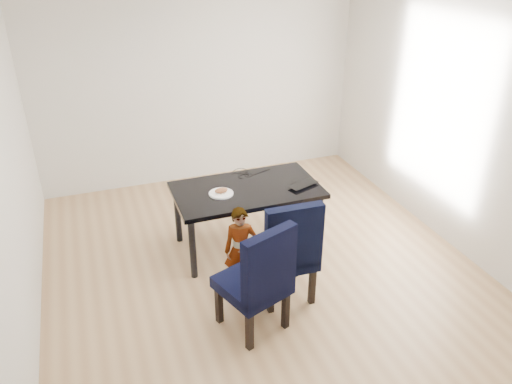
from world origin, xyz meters
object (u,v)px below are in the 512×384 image
object	(u,v)px
dining_table	(247,217)
chair_left	(252,276)
chair_right	(284,246)
plate	(221,193)
laptop	(300,183)
child	(241,250)

from	to	relation	value
dining_table	chair_left	world-z (taller)	chair_left
chair_right	plate	size ratio (longest dim) A/B	4.25
chair_right	chair_left	bearing A→B (deg)	-142.08
chair_left	plate	xyz separation A→B (m)	(0.08, 1.22, 0.20)
dining_table	laptop	bearing A→B (deg)	-11.29
plate	chair_left	bearing A→B (deg)	-93.76
child	plate	size ratio (longest dim) A/B	3.46
chair_left	dining_table	bearing A→B (deg)	53.06
dining_table	child	world-z (taller)	child
chair_left	child	xyz separation A→B (m)	(0.08, 0.55, -0.10)
chair_left	chair_right	xyz separation A→B (m)	(0.45, 0.32, 0.00)
dining_table	child	xyz separation A→B (m)	(-0.31, -0.70, 0.08)
chair_right	plate	distance (m)	0.99
chair_right	laptop	world-z (taller)	chair_right
chair_left	laptop	world-z (taller)	chair_left
chair_left	child	size ratio (longest dim) A/B	1.22
plate	laptop	world-z (taller)	laptop
chair_right	plate	world-z (taller)	chair_right
dining_table	plate	size ratio (longest dim) A/B	6.06
chair_right	child	size ratio (longest dim) A/B	1.23
chair_left	plate	world-z (taller)	chair_left
chair_left	plate	bearing A→B (deg)	66.30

